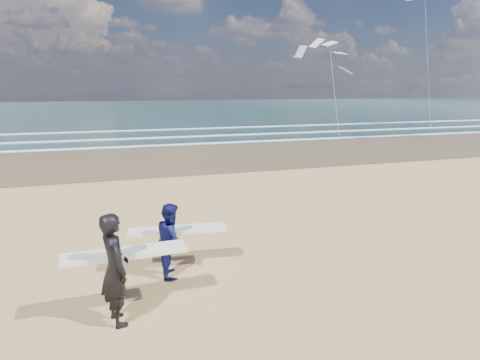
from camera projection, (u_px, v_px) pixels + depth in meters
name	position (u px, v px, depth m)	size (l,w,h in m)	color
wet_sand_strip	(397.00, 145.00, 30.21)	(220.00, 12.00, 0.01)	brown
ocean	(209.00, 109.00, 80.33)	(220.00, 100.00, 0.02)	#1B393C
foam_breakers	(326.00, 131.00, 39.58)	(220.00, 11.70, 0.05)	white
surfer_near	(116.00, 267.00, 7.35)	(2.22, 1.06, 1.99)	black
surfer_far	(172.00, 239.00, 9.28)	(2.24, 1.16, 1.62)	#0D1049
kite_1	(333.00, 78.00, 35.60)	(5.50, 4.71, 8.73)	slate
kite_5	(427.00, 48.00, 45.98)	(4.50, 4.60, 15.93)	slate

